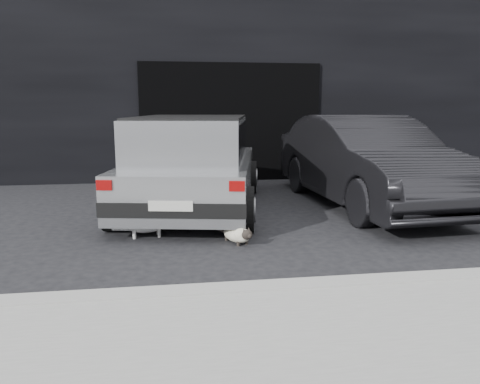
{
  "coord_description": "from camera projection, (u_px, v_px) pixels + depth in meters",
  "views": [
    {
      "loc": [
        -0.37,
        -6.43,
        1.68
      ],
      "look_at": [
        0.52,
        -0.54,
        0.57
      ],
      "focal_mm": 35.0,
      "sensor_mm": 36.0,
      "label": 1
    }
  ],
  "objects": [
    {
      "name": "silver_hatchback",
      "position": [
        193.0,
        159.0,
        7.5
      ],
      "size": [
        2.64,
        4.38,
        1.51
      ],
      "rotation": [
        0.0,
        0.0,
        -0.19
      ],
      "color": "#A4A6A9",
      "rests_on": "ground"
    },
    {
      "name": "ground",
      "position": [
        198.0,
        226.0,
        6.62
      ],
      "size": [
        80.0,
        80.0,
        0.0
      ],
      "primitive_type": "plane",
      "color": "black",
      "rests_on": "ground"
    },
    {
      "name": "building_facade",
      "position": [
        221.0,
        73.0,
        12.14
      ],
      "size": [
        34.0,
        4.0,
        5.0
      ],
      "primitive_type": "cube",
      "color": "black",
      "rests_on": "ground"
    },
    {
      "name": "garage_opening",
      "position": [
        231.0,
        123.0,
        10.4
      ],
      "size": [
        4.0,
        0.1,
        2.6
      ],
      "primitive_type": "cube",
      "color": "black",
      "rests_on": "ground"
    },
    {
      "name": "cat_white",
      "position": [
        149.0,
        223.0,
        6.06
      ],
      "size": [
        0.79,
        0.33,
        0.37
      ],
      "rotation": [
        0.0,
        0.0,
        -1.44
      ],
      "color": "silver",
      "rests_on": "ground"
    },
    {
      "name": "sidewalk",
      "position": [
        387.0,
        358.0,
        3.06
      ],
      "size": [
        18.0,
        2.2,
        0.11
      ],
      "primitive_type": "cube",
      "color": "gray",
      "rests_on": "ground"
    },
    {
      "name": "cat_siamese",
      "position": [
        238.0,
        235.0,
        5.77
      ],
      "size": [
        0.41,
        0.64,
        0.24
      ],
      "rotation": [
        0.0,
        0.0,
        3.56
      ],
      "color": "beige",
      "rests_on": "ground"
    },
    {
      "name": "curb",
      "position": [
        327.0,
        287.0,
        4.22
      ],
      "size": [
        18.0,
        0.25,
        0.12
      ],
      "primitive_type": "cube",
      "color": "gray",
      "rests_on": "ground"
    },
    {
      "name": "second_car",
      "position": [
        366.0,
        161.0,
        7.83
      ],
      "size": [
        1.87,
        4.69,
        1.52
      ],
      "primitive_type": "imported",
      "rotation": [
        0.0,
        0.0,
        0.06
      ],
      "color": "black",
      "rests_on": "ground"
    }
  ]
}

